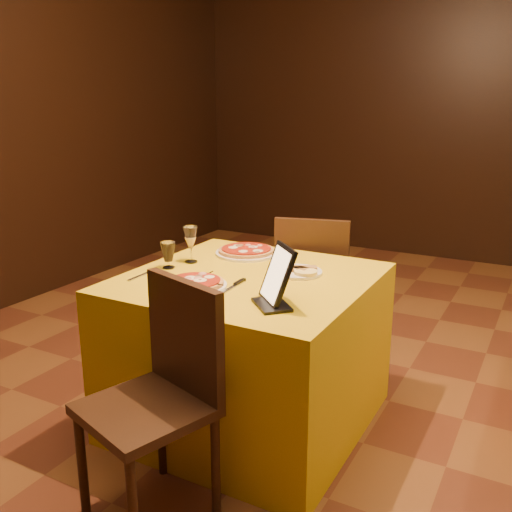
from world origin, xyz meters
The scene contains 14 objects.
floor centered at (0.00, 0.00, -0.01)m, with size 6.00×7.00×0.01m, color #5E2D19.
wall_back centered at (0.00, 3.50, 1.40)m, with size 6.00×0.01×2.80m, color black.
main_table centered at (-0.57, -0.06, 0.38)m, with size 1.10×1.10×0.75m, color gold.
chair_main_near centered at (-0.57, -0.84, 0.46)m, with size 0.36×0.36×0.91m, color black, non-canonical shape.
chair_main_far centered at (-0.57, 0.76, 0.46)m, with size 0.44×0.44×0.91m, color black, non-canonical shape.
pizza_near centered at (-0.71, -0.32, 0.77)m, with size 0.29×0.29×0.03m.
pizza_far centered at (-0.78, 0.27, 0.77)m, with size 0.33×0.33×0.03m.
cutlet_dish centered at (-0.39, 0.09, 0.76)m, with size 0.24×0.24×0.03m.
wine_glass centered at (-0.95, 0.00, 0.84)m, with size 0.07×0.07×0.19m, color #F1D289, non-canonical shape.
water_glass centered at (-0.99, -0.13, 0.81)m, with size 0.07×0.07×0.13m, color silver, non-canonical shape.
tablet centered at (-0.30, -0.32, 0.87)m, with size 0.20×0.02×0.24m, color black.
knife centered at (-0.55, -0.27, 0.75)m, with size 0.24×0.02×0.01m, color silver.
fork_near centered at (-1.02, -0.32, 0.75)m, with size 0.16×0.02×0.01m, color silver.
fork_far centered at (-0.58, 0.28, 0.75)m, with size 0.16×0.02×0.01m, color silver.
Camera 1 is at (0.67, -2.29, 1.55)m, focal length 40.00 mm.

